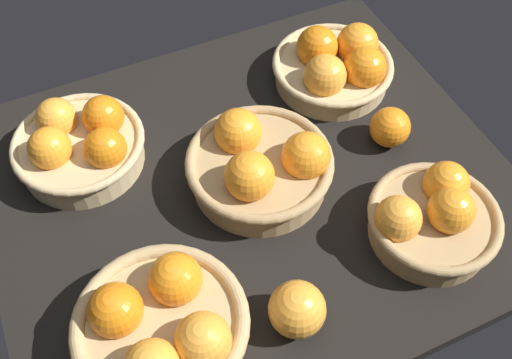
{
  "coord_description": "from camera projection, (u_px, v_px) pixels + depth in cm",
  "views": [
    {
      "loc": [
        23.53,
        53.19,
        82.59
      ],
      "look_at": [
        0.01,
        2.16,
        7.0
      ],
      "focal_mm": 41.81,
      "sensor_mm": 36.0,
      "label": 1
    }
  ],
  "objects": [
    {
      "name": "market_tray",
      "position": [
        251.0,
        190.0,
        1.0
      ],
      "size": [
        84.0,
        72.0,
        3.0
      ],
      "primitive_type": "cube",
      "color": "black",
      "rests_on": "ground"
    },
    {
      "name": "basket_near_left",
      "position": [
        336.0,
        65.0,
        1.1
      ],
      "size": [
        22.45,
        22.45,
        10.13
      ],
      "color": "tan",
      "rests_on": "market_tray"
    },
    {
      "name": "basket_center",
      "position": [
        262.0,
        166.0,
        0.95
      ],
      "size": [
        23.87,
        23.87,
        11.51
      ],
      "color": "tan",
      "rests_on": "market_tray"
    },
    {
      "name": "basket_near_right",
      "position": [
        80.0,
        144.0,
        0.98
      ],
      "size": [
        21.89,
        21.89,
        10.36
      ],
      "color": "tan",
      "rests_on": "market_tray"
    },
    {
      "name": "basket_far_right",
      "position": [
        162.0,
        328.0,
        0.79
      ],
      "size": [
        23.71,
        23.71,
        11.14
      ],
      "color": "tan",
      "rests_on": "market_tray"
    },
    {
      "name": "basket_far_left",
      "position": [
        432.0,
        217.0,
        0.9
      ],
      "size": [
        20.18,
        20.18,
        10.64
      ],
      "color": "tan",
      "rests_on": "market_tray"
    },
    {
      "name": "loose_orange_front_gap",
      "position": [
        297.0,
        309.0,
        0.81
      ],
      "size": [
        8.04,
        8.04,
        8.04
      ],
      "primitive_type": "sphere",
      "color": "#F49E33",
      "rests_on": "market_tray"
    },
    {
      "name": "loose_orange_back_gap",
      "position": [
        390.0,
        127.0,
        1.01
      ],
      "size": [
        6.97,
        6.97,
        6.97
      ],
      "primitive_type": "sphere",
      "color": "orange",
      "rests_on": "market_tray"
    }
  ]
}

